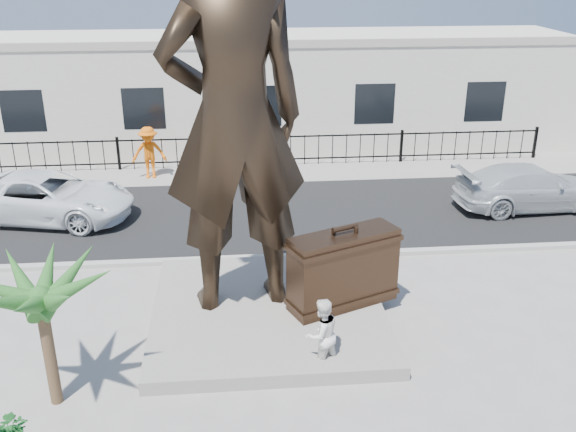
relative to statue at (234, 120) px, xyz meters
name	(u,v)px	position (x,y,z in m)	size (l,w,h in m)	color
ground	(297,354)	(1.14, -1.91, -4.53)	(100.00, 100.00, 0.00)	#9E9991
street	(271,211)	(1.14, 6.09, -4.53)	(40.00, 7.00, 0.01)	black
curb	(280,257)	(1.14, 2.59, -4.47)	(40.00, 0.25, 0.12)	#A5A399
far_sidewalk	(264,172)	(1.14, 10.09, -4.52)	(40.00, 2.50, 0.02)	#9E9991
plinth	(268,312)	(0.64, -0.41, -4.38)	(5.20, 5.20, 0.30)	gray
fence	(263,151)	(1.14, 10.89, -3.93)	(22.00, 0.10, 1.20)	black
building	(257,89)	(1.14, 15.09, -2.33)	(28.00, 7.00, 4.40)	silver
statue	(234,120)	(0.00, 0.00, 0.00)	(3.09, 2.03, 8.47)	black
suitcase	(343,269)	(2.33, -0.45, -3.35)	(2.50, 0.79, 1.76)	#312014
tourist	(322,334)	(1.58, -2.38, -3.77)	(0.75, 0.58, 1.54)	white
car_white	(47,197)	(-5.81, 6.08, -3.79)	(2.44, 5.29, 1.47)	white
car_silver	(530,187)	(9.52, 5.64, -3.81)	(1.99, 4.89, 1.42)	silver
worker	(149,153)	(-3.07, 9.80, -3.56)	(1.24, 0.71, 1.92)	orange
palm_tree	(57,401)	(-3.47, -2.99, -4.53)	(1.80, 1.80, 3.20)	#265920
shrub	(11,430)	(-3.71, -4.61, -3.79)	(0.62, 0.54, 0.69)	#24712E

